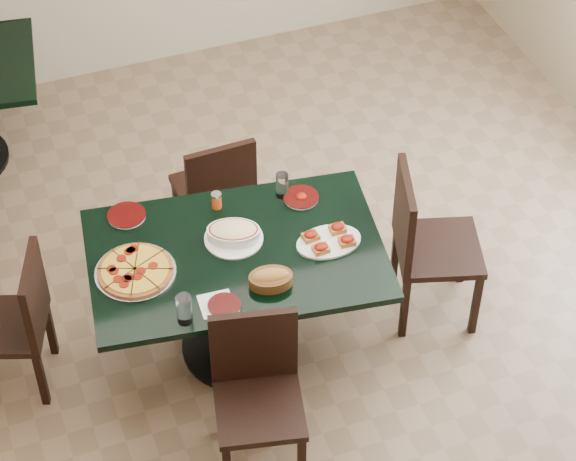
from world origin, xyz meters
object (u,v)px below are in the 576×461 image
object	(u,v)px
chair_right	(423,239)
bruschetta_platter	(329,240)
bread_basket	(271,278)
pepperoni_pizza	(135,271)
chair_left	(19,317)
chair_far	(217,190)
lasagna_casserole	(233,233)
main_table	(237,276)
chair_near	(257,385)

from	to	relation	value
chair_right	bruschetta_platter	world-z (taller)	chair_right
chair_right	bread_basket	size ratio (longest dim) A/B	3.98
bruschetta_platter	pepperoni_pizza	bearing A→B (deg)	172.12
bruschetta_platter	chair_left	bearing A→B (deg)	169.61
chair_far	lasagna_casserole	bearing A→B (deg)	78.73
main_table	chair_right	size ratio (longest dim) A/B	1.66
pepperoni_pizza	chair_far	bearing A→B (deg)	48.55
bread_basket	chair_left	bearing A→B (deg)	169.94
pepperoni_pizza	chair_right	bearing A→B (deg)	-3.75
main_table	bread_basket	distance (m)	0.36
chair_far	chair_right	world-z (taller)	chair_right
chair_right	pepperoni_pizza	xyz separation A→B (m)	(-1.56, 0.10, 0.22)
chair_far	lasagna_casserole	xyz separation A→B (m)	(-0.11, -0.67, 0.30)
main_table	lasagna_casserole	world-z (taller)	lasagna_casserole
chair_left	chair_near	bearing A→B (deg)	68.53
main_table	pepperoni_pizza	size ratio (longest dim) A/B	3.95
chair_near	bread_basket	bearing A→B (deg)	73.93
chair_far	chair_near	bearing A→B (deg)	78.04
lasagna_casserole	main_table	bearing A→B (deg)	-81.25
chair_far	chair_right	size ratio (longest dim) A/B	0.90
bread_basket	lasagna_casserole	bearing A→B (deg)	112.16
bread_basket	bruschetta_platter	world-z (taller)	bread_basket
pepperoni_pizza	main_table	bearing A→B (deg)	-3.64
main_table	bruschetta_platter	distance (m)	0.52
pepperoni_pizza	lasagna_casserole	bearing A→B (deg)	6.23
chair_far	chair_right	bearing A→B (deg)	135.44
bread_basket	bruschetta_platter	xyz separation A→B (m)	(0.38, 0.17, -0.02)
chair_right	chair_near	bearing A→B (deg)	133.79
chair_right	bread_basket	world-z (taller)	chair_right
bread_basket	bruschetta_platter	distance (m)	0.41
chair_near	lasagna_casserole	size ratio (longest dim) A/B	2.83
chair_far	bread_basket	distance (m)	1.08
chair_far	bread_basket	world-z (taller)	chair_far
bruschetta_platter	bread_basket	bearing A→B (deg)	-155.82
main_table	bruschetta_platter	bearing A→B (deg)	-4.41
chair_right	pepperoni_pizza	bearing A→B (deg)	102.78
lasagna_casserole	bruschetta_platter	size ratio (longest dim) A/B	0.93
chair_far	bruschetta_platter	distance (m)	0.98
chair_far	chair_left	xyz separation A→B (m)	(-1.25, -0.58, -0.00)
chair_near	bread_basket	size ratio (longest dim) A/B	3.70
bruschetta_platter	chair_far	bearing A→B (deg)	111.44
main_table	chair_far	size ratio (longest dim) A/B	1.85
pepperoni_pizza	lasagna_casserole	xyz separation A→B (m)	(0.54, 0.06, 0.03)
main_table	lasagna_casserole	size ratio (longest dim) A/B	5.06
chair_near	bruschetta_platter	xyz separation A→B (m)	(0.59, 0.57, 0.26)
chair_near	lasagna_casserole	world-z (taller)	chair_near
chair_far	lasagna_casserole	size ratio (longest dim) A/B	2.74
chair_near	bruschetta_platter	bearing A→B (deg)	56.11
chair_far	lasagna_casserole	world-z (taller)	chair_far
chair_near	pepperoni_pizza	xyz separation A→B (m)	(-0.40, 0.70, 0.26)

